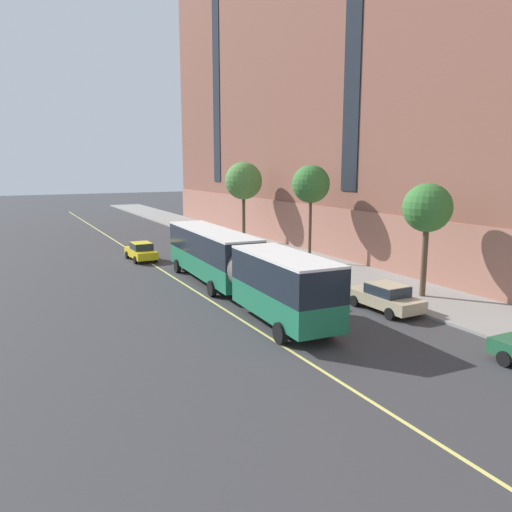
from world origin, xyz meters
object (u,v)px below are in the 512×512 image
street_tree_mid_block (427,209)px  fire_hydrant (381,290)px  parked_car_red_2 (233,246)px  parked_car_red_4 (286,264)px  street_tree_far_uptown (311,185)px  parked_car_darkgray_3 (189,231)px  city_bus (235,263)px  taxi_cab (141,251)px  street_tree_far_downtown (244,181)px  parked_car_champagne_0 (385,297)px

street_tree_mid_block → fire_hydrant: (-2.23, 1.15, -4.95)m
parked_car_red_2 → parked_car_red_4: (-0.22, -9.79, 0.00)m
street_tree_far_uptown → parked_car_darkgray_3: bearing=101.9°
city_bus → taxi_cab: bearing=98.1°
street_tree_mid_block → parked_car_red_2: bearing=101.2°
parked_car_red_4 → fire_hydrant: (1.80, -8.34, -0.29)m
city_bus → street_tree_far_downtown: (9.98, 19.32, 4.24)m
parked_car_champagne_0 → street_tree_mid_block: (3.88, 1.02, 4.66)m
parked_car_champagne_0 → taxi_cab: size_ratio=1.06×
parked_car_darkgray_3 → parked_car_red_2: bearing=-89.6°
street_tree_mid_block → fire_hydrant: 5.55m
parked_car_champagne_0 → parked_car_red_2: same height
city_bus → parked_car_red_2: (6.17, 13.72, -1.35)m
parked_car_red_2 → fire_hydrant: (1.58, -18.13, -0.29)m
city_bus → street_tree_far_downtown: bearing=62.7°
parked_car_red_2 → street_tree_far_downtown: 8.78m
parked_car_darkgray_3 → parked_car_champagne_0: bearing=-90.0°
fire_hydrant → parked_car_red_2: bearing=95.0°
street_tree_mid_block → street_tree_far_uptown: size_ratio=0.86×
taxi_cab → street_tree_mid_block: (12.05, -20.03, 4.66)m
city_bus → parked_car_darkgray_3: (6.08, 25.37, -1.35)m
taxi_cab → fire_hydrant: 21.29m
taxi_cab → street_tree_far_uptown: size_ratio=0.56×
city_bus → fire_hydrant: bearing=-29.6°
parked_car_darkgray_3 → street_tree_far_uptown: (3.90, -18.49, 5.67)m
street_tree_mid_block → city_bus: bearing=150.9°
street_tree_far_downtown → fire_hydrant: 24.55m
city_bus → fire_hydrant: size_ratio=28.36×
city_bus → parked_car_champagne_0: city_bus is taller
city_bus → taxi_cab: (-2.07, 14.47, -1.35)m
parked_car_champagne_0 → street_tree_far_uptown: (3.88, 13.46, 5.67)m
street_tree_mid_block → taxi_cab: bearing=121.0°
parked_car_champagne_0 → street_tree_far_uptown: 15.11m
street_tree_far_downtown → fire_hydrant: size_ratio=11.35×
parked_car_red_2 → street_tree_far_uptown: street_tree_far_uptown is taller
parked_car_darkgray_3 → street_tree_mid_block: street_tree_mid_block is taller
taxi_cab → parked_car_red_2: bearing=-5.2°
city_bus → parked_car_champagne_0: bearing=-47.2°
parked_car_red_4 → street_tree_far_uptown: bearing=36.2°
parked_car_champagne_0 → street_tree_far_downtown: bearing=81.5°
taxi_cab → street_tree_far_downtown: bearing=21.9°
parked_car_darkgray_3 → fire_hydrant: bearing=-86.8°
parked_car_red_2 → street_tree_far_downtown: size_ratio=0.52×
parked_car_red_4 → street_tree_mid_block: street_tree_mid_block is taller
parked_car_red_2 → parked_car_darkgray_3: size_ratio=1.00×
taxi_cab → parked_car_red_4: bearing=-52.7°
parked_car_red_2 → city_bus: bearing=-114.2°
parked_car_champagne_0 → fire_hydrant: bearing=52.7°
parked_car_darkgray_3 → street_tree_mid_block: bearing=-82.8°
parked_car_champagne_0 → parked_car_darkgray_3: bearing=90.0°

